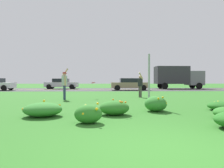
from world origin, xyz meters
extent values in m
plane|color=#2D6B23|center=(0.00, 11.87, 0.00)|extent=(120.00, 120.00, 0.00)
cube|color=#38383A|center=(0.00, 23.75, 0.00)|extent=(120.00, 9.40, 0.01)
cube|color=yellow|center=(0.00, 23.75, 0.01)|extent=(120.00, 0.16, 0.00)
ellipsoid|color=#23661E|center=(3.65, 4.59, 0.18)|extent=(1.11, 1.12, 0.35)
sphere|color=yellow|center=(3.60, 4.78, 0.33)|extent=(0.08, 0.08, 0.08)
sphere|color=yellow|center=(3.76, 4.70, 0.22)|extent=(0.06, 0.06, 0.06)
sphere|color=yellow|center=(3.71, 4.88, 0.22)|extent=(0.07, 0.07, 0.07)
sphere|color=yellow|center=(3.44, 4.77, 0.31)|extent=(0.06, 0.06, 0.06)
ellipsoid|color=#337F2D|center=(0.96, 4.47, 0.29)|extent=(0.85, 0.91, 0.58)
sphere|color=yellow|center=(0.94, 4.22, 0.35)|extent=(0.07, 0.07, 0.07)
sphere|color=yellow|center=(1.19, 4.32, 0.55)|extent=(0.07, 0.07, 0.07)
sphere|color=yellow|center=(1.10, 4.64, 0.47)|extent=(0.09, 0.09, 0.09)
sphere|color=yellow|center=(1.26, 4.24, 0.38)|extent=(0.07, 0.07, 0.07)
sphere|color=yellow|center=(0.89, 4.82, 0.33)|extent=(0.05, 0.05, 0.05)
sphere|color=yellow|center=(1.28, 4.24, 0.33)|extent=(0.08, 0.08, 0.08)
sphere|color=yellow|center=(0.97, 4.12, 0.52)|extent=(0.07, 0.07, 0.07)
ellipsoid|color=#337F2D|center=(-3.06, 3.51, 0.23)|extent=(1.26, 1.12, 0.46)
sphere|color=gold|center=(-3.64, 3.35, 0.26)|extent=(0.09, 0.09, 0.09)
sphere|color=gold|center=(-3.22, 3.27, 0.35)|extent=(0.07, 0.07, 0.07)
sphere|color=gold|center=(-3.39, 3.38, 0.30)|extent=(0.07, 0.07, 0.07)
sphere|color=gold|center=(-3.12, 3.26, 0.32)|extent=(0.09, 0.09, 0.09)
sphere|color=gold|center=(-2.56, 3.75, 0.34)|extent=(0.08, 0.08, 0.08)
sphere|color=gold|center=(-3.14, 3.94, 0.47)|extent=(0.08, 0.08, 0.08)
ellipsoid|color=#2D7526|center=(-1.48, 2.37, 0.26)|extent=(0.77, 0.67, 0.51)
sphere|color=yellow|center=(-1.56, 2.45, 0.47)|extent=(0.08, 0.08, 0.08)
sphere|color=yellow|center=(-1.22, 2.56, 0.53)|extent=(0.07, 0.07, 0.07)
sphere|color=yellow|center=(-1.23, 2.10, 0.43)|extent=(0.08, 0.08, 0.08)
sphere|color=yellow|center=(-1.59, 2.08, 0.31)|extent=(0.07, 0.07, 0.07)
ellipsoid|color=#2D7526|center=(-0.68, 3.72, 0.25)|extent=(1.03, 0.91, 0.49)
sphere|color=orange|center=(-0.23, 3.67, 0.28)|extent=(0.06, 0.06, 0.06)
sphere|color=orange|center=(-0.49, 3.68, 0.46)|extent=(0.08, 0.08, 0.08)
sphere|color=orange|center=(-0.71, 3.87, 0.51)|extent=(0.06, 0.06, 0.06)
sphere|color=orange|center=(-0.32, 3.40, 0.47)|extent=(0.07, 0.07, 0.07)
sphere|color=orange|center=(-0.57, 3.60, 0.40)|extent=(0.08, 0.08, 0.08)
sphere|color=orange|center=(-0.43, 3.35, 0.49)|extent=(0.06, 0.06, 0.06)
sphere|color=orange|center=(-0.47, 3.57, 0.46)|extent=(0.08, 0.08, 0.08)
cube|color=#93969B|center=(0.99, 5.82, 1.19)|extent=(0.07, 0.10, 2.38)
cylinder|color=#B2B2B7|center=(-3.47, 9.53, 1.18)|extent=(0.34, 0.34, 0.62)
sphere|color=tan|center=(-3.47, 9.53, 1.59)|extent=(0.21, 0.21, 0.21)
cylinder|color=navy|center=(-3.50, 9.61, 0.44)|extent=(0.14, 0.14, 0.87)
cylinder|color=navy|center=(-3.45, 9.45, 0.44)|extent=(0.14, 0.14, 0.87)
cylinder|color=tan|center=(-3.46, 9.74, 1.69)|extent=(0.41, 0.20, 0.53)
cylinder|color=tan|center=(-3.40, 9.35, 1.17)|extent=(0.13, 0.12, 0.58)
cylinder|color=red|center=(-3.47, 9.53, 1.66)|extent=(0.22, 0.22, 0.07)
cylinder|color=red|center=(-3.38, 9.56, 1.63)|extent=(0.17, 0.17, 0.02)
cylinder|color=#232328|center=(1.53, 10.96, 1.06)|extent=(0.34, 0.34, 0.55)
sphere|color=tan|center=(1.53, 10.96, 1.44)|extent=(0.21, 0.21, 0.21)
cylinder|color=#4C4742|center=(1.55, 10.88, 0.39)|extent=(0.14, 0.14, 0.78)
cylinder|color=#4C4742|center=(1.51, 11.05, 0.39)|extent=(0.14, 0.14, 0.78)
cylinder|color=tan|center=(1.54, 10.76, 1.52)|extent=(0.35, 0.18, 0.50)
cylinder|color=tan|center=(1.46, 11.15, 1.04)|extent=(0.13, 0.12, 0.52)
cylinder|color=red|center=(-1.71, 10.23, 1.05)|extent=(0.26, 0.25, 0.09)
torus|color=red|center=(-1.71, 10.23, 1.04)|extent=(0.26, 0.25, 0.09)
cylinder|color=black|center=(-12.46, 22.52, 0.33)|extent=(0.66, 0.22, 0.66)
cylinder|color=black|center=(-12.46, 20.74, 0.33)|extent=(0.66, 0.22, 0.66)
cube|color=#B7BABF|center=(-6.91, 25.86, 0.62)|extent=(4.50, 1.82, 0.66)
cube|color=black|center=(-7.01, 25.86, 1.19)|extent=(2.10, 1.64, 0.52)
cylinder|color=black|center=(-5.36, 26.75, 0.33)|extent=(0.66, 0.22, 0.66)
cylinder|color=black|center=(-5.36, 24.97, 0.33)|extent=(0.66, 0.22, 0.66)
cylinder|color=black|center=(-8.46, 26.75, 0.33)|extent=(0.66, 0.22, 0.66)
cylinder|color=black|center=(-8.46, 24.97, 0.33)|extent=(0.66, 0.22, 0.66)
cube|color=#937F60|center=(2.14, 21.63, 0.62)|extent=(4.50, 1.82, 0.66)
cube|color=black|center=(2.04, 21.63, 1.19)|extent=(2.10, 1.64, 0.52)
cylinder|color=black|center=(3.69, 22.52, 0.33)|extent=(0.66, 0.22, 0.66)
cylinder|color=black|center=(3.69, 20.74, 0.33)|extent=(0.66, 0.22, 0.66)
cylinder|color=black|center=(0.59, 22.52, 0.33)|extent=(0.66, 0.22, 0.66)
cylinder|color=black|center=(0.59, 20.74, 0.33)|extent=(0.66, 0.22, 0.66)
cube|color=slate|center=(12.08, 25.86, 1.52)|extent=(2.10, 2.30, 2.00)
cube|color=#333338|center=(8.73, 25.86, 1.95)|extent=(4.60, 2.30, 2.50)
cylinder|color=black|center=(12.28, 26.96, 0.44)|extent=(0.88, 0.26, 0.88)
cylinder|color=black|center=(12.28, 24.76, 0.44)|extent=(0.88, 0.26, 0.88)
cylinder|color=black|center=(7.45, 26.96, 0.44)|extent=(0.88, 0.26, 0.88)
cylinder|color=black|center=(7.45, 24.76, 0.44)|extent=(0.88, 0.26, 0.88)
camera|label=1|loc=(-1.06, -3.37, 1.19)|focal=33.06mm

